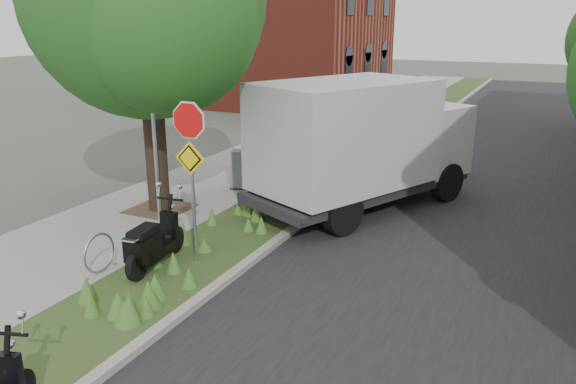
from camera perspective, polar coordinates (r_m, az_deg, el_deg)
name	(u,v)px	position (r m, az deg, el deg)	size (l,w,h in m)	color
ground	(244,294)	(10.02, -4.53, -10.26)	(120.00, 120.00, 0.00)	#4C5147
sidewalk_near	(281,151)	(20.24, -0.76, 4.17)	(3.50, 60.00, 0.12)	gray
verge	(353,159)	(19.21, 6.62, 3.34)	(2.00, 60.00, 0.12)	#364A1F
kerb_near	(382,162)	(18.91, 9.48, 3.02)	(0.20, 60.00, 0.13)	#9E9991
road	(492,176)	(18.31, 20.02, 1.53)	(7.00, 60.00, 0.01)	black
street_tree_main	(145,10)	(13.61, -14.33, 17.47)	(6.21, 5.54, 7.66)	black
bare_post	(155,140)	(12.48, -13.41, 5.18)	(0.08, 0.08, 4.00)	#A5A8AD
bike_hoop	(99,253)	(10.92, -18.65, -5.92)	(0.06, 0.78, 0.77)	#A5A8AD
sign_assembly	(190,150)	(10.41, -9.91, 4.25)	(0.94, 0.08, 3.22)	#A5A8AD
brick_building	(292,27)	(32.82, 0.39, 16.46)	(9.40, 10.40, 8.30)	maroon
scooter_near	(150,248)	(10.74, -13.84, -5.56)	(0.52, 1.87, 0.89)	black
box_truck	(361,138)	(13.99, 7.47, 5.42)	(4.64, 6.50, 2.76)	#262628
utility_cabinet	(245,170)	(15.54, -4.42, 2.25)	(0.93, 0.78, 1.05)	#262628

